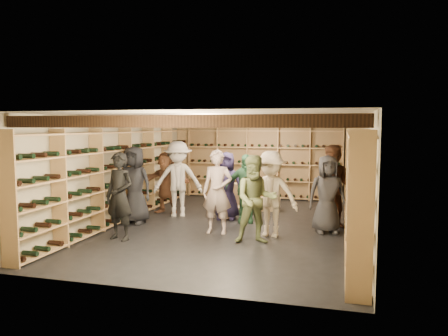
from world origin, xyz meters
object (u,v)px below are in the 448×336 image
(crate_stack_right, at_px, (270,204))
(person_2, at_px, (256,200))
(person_1, at_px, (119,196))
(person_10, at_px, (245,188))
(person_3, at_px, (271,194))
(person_9, at_px, (178,179))
(person_0, at_px, (134,185))
(person_12, at_px, (327,194))
(person_6, at_px, (226,186))
(person_5, at_px, (166,182))
(person_8, at_px, (334,186))
(crate_stack_left, at_px, (240,196))
(crate_loose, at_px, (242,211))
(person_7, at_px, (217,192))

(crate_stack_right, bearing_deg, person_2, -85.39)
(person_1, bearing_deg, person_10, 59.98)
(person_3, height_order, person_9, person_9)
(person_0, distance_m, person_12, 4.24)
(person_6, bearing_deg, person_9, 177.00)
(person_0, height_order, person_5, person_0)
(person_0, bearing_deg, person_1, -71.23)
(person_8, bearing_deg, crate_stack_left, 157.99)
(crate_loose, xyz_separation_m, person_0, (-2.11, -1.66, 0.79))
(person_1, height_order, person_6, person_1)
(person_2, bearing_deg, person_3, 56.05)
(person_3, bearing_deg, crate_loose, 122.28)
(crate_loose, bearing_deg, person_3, -62.40)
(person_7, bearing_deg, person_3, 2.55)
(crate_loose, relative_size, person_8, 0.28)
(crate_stack_right, bearing_deg, person_8, -42.10)
(person_6, height_order, person_10, person_6)
(crate_loose, bearing_deg, person_10, -72.45)
(crate_stack_left, relative_size, person_3, 0.40)
(person_1, distance_m, person_8, 4.52)
(person_2, bearing_deg, person_8, 34.26)
(person_5, xyz_separation_m, person_9, (0.44, -0.33, 0.13))
(crate_stack_left, distance_m, person_7, 2.82)
(person_0, bearing_deg, person_7, -8.28)
(crate_loose, xyz_separation_m, person_1, (-1.72, -3.05, 0.76))
(person_0, relative_size, person_5, 1.11)
(crate_stack_left, bearing_deg, person_3, -64.90)
(person_3, relative_size, person_8, 0.95)
(person_3, height_order, person_6, person_3)
(crate_loose, xyz_separation_m, person_7, (-0.04, -2.07, 0.77))
(crate_stack_left, distance_m, person_3, 3.03)
(person_9, bearing_deg, person_1, -115.74)
(person_0, height_order, person_12, person_0)
(person_9, bearing_deg, person_12, -30.33)
(person_8, height_order, person_10, person_8)
(person_5, distance_m, person_8, 4.16)
(crate_loose, distance_m, person_0, 2.80)
(person_8, bearing_deg, crate_stack_right, 148.61)
(person_8, bearing_deg, person_12, -92.87)
(person_7, xyz_separation_m, person_10, (0.33, 1.16, -0.08))
(crate_stack_left, relative_size, person_0, 0.39)
(crate_stack_left, distance_m, person_2, 3.51)
(person_10, bearing_deg, crate_loose, 97.99)
(crate_loose, distance_m, person_10, 1.18)
(person_3, distance_m, person_12, 1.22)
(person_7, bearing_deg, person_8, 26.45)
(person_8, bearing_deg, person_7, -141.96)
(person_2, xyz_separation_m, person_9, (-2.30, 1.90, 0.09))
(person_1, height_order, person_3, person_3)
(person_5, bearing_deg, person_8, -0.17)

